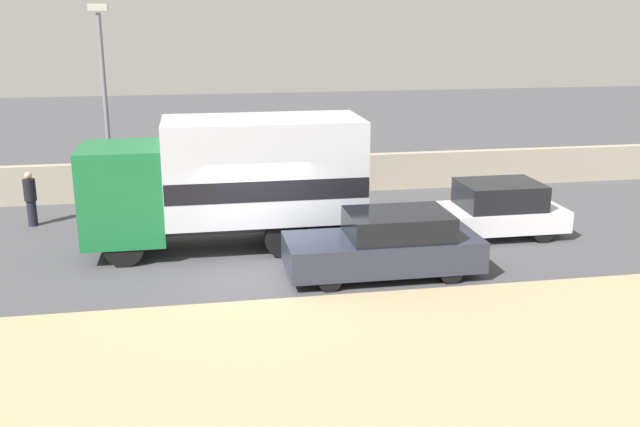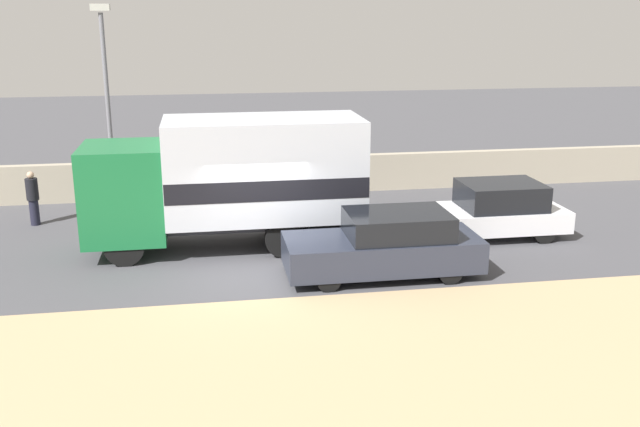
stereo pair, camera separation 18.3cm
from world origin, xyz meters
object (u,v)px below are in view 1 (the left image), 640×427
street_lamp (105,93)px  box_truck (234,178)px  pedestrian (31,198)px  car_hatchback (386,245)px  car_sedan_second (491,210)px

street_lamp → box_truck: bearing=-51.5°
street_lamp → pedestrian: 3.86m
car_hatchback → pedestrian: pedestrian is taller
car_sedan_second → pedestrian: pedestrian is taller
box_truck → car_hatchback: 4.50m
pedestrian → car_sedan_second: bearing=-14.3°
car_hatchback → street_lamp: bearing=-45.9°
box_truck → car_sedan_second: size_ratio=1.70×
street_lamp → car_sedan_second: 12.04m
car_hatchback → pedestrian: (-9.14, 5.76, 0.09)m
street_lamp → pedestrian: bearing=-146.0°
box_truck → pedestrian: 6.58m
street_lamp → car_sedan_second: (10.68, -4.72, -2.94)m
car_hatchback → pedestrian: bearing=-32.2°
street_lamp → pedestrian: (-2.15, -1.45, -2.85)m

